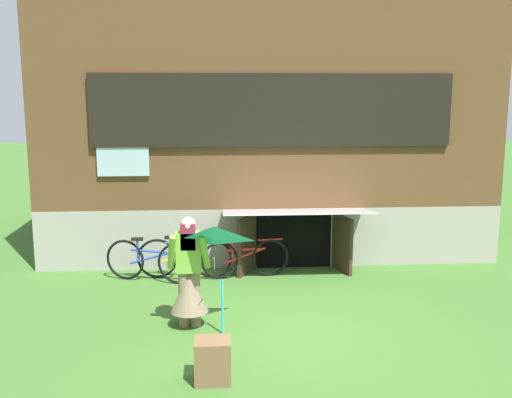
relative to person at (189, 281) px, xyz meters
name	(u,v)px	position (x,y,z in m)	size (l,w,h in m)	color
ground_plane	(292,332)	(1.38, -0.31, -0.65)	(60.00, 60.00, 0.00)	#3D6B28
log_house	(262,123)	(1.38, 5.17, 1.87)	(8.53, 6.09, 5.03)	#9E998E
person	(189,281)	(0.00, 0.00, 0.00)	(0.61, 0.52, 1.55)	#7F6B51
kite	(214,255)	(0.35, -0.55, 0.52)	(0.79, 0.92, 1.39)	#2DB2CC
bicycle_red	(245,258)	(0.86, 2.13, -0.30)	(1.54, 0.26, 0.71)	black
bicycle_yellow	(185,257)	(-0.18, 2.17, -0.28)	(1.65, 0.12, 0.75)	black
bicycle_blue	(151,261)	(-0.75, 2.00, -0.28)	(1.59, 0.57, 0.75)	black
wooden_crate	(213,361)	(0.33, -1.61, -0.40)	(0.41, 0.34, 0.49)	brown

